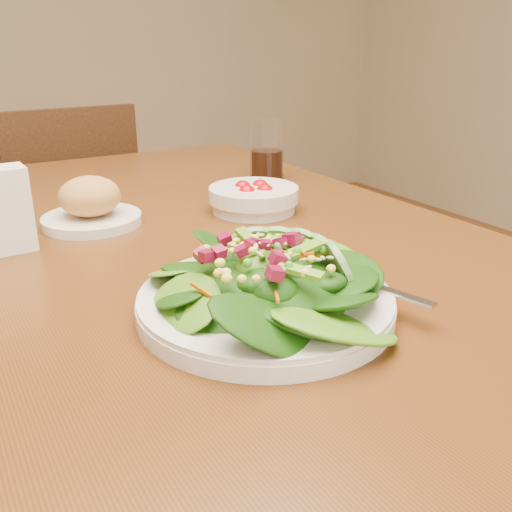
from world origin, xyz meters
name	(u,v)px	position (x,y,z in m)	size (l,w,h in m)	color
dining_table	(182,307)	(0.00, 0.00, 0.65)	(0.90, 1.40, 0.75)	#532E13
chair_far	(72,235)	(0.06, 1.01, 0.45)	(0.41, 0.41, 0.85)	#432613
salad_plate	(273,286)	(0.00, -0.25, 0.78)	(0.29, 0.28, 0.08)	silver
bread_plate	(91,205)	(-0.08, 0.16, 0.78)	(0.16, 0.16, 0.08)	silver
tomato_bowl	(254,198)	(0.18, 0.09, 0.77)	(0.15, 0.15, 0.05)	silver
drinking_glass	(267,154)	(0.32, 0.28, 0.80)	(0.07, 0.07, 0.13)	silver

